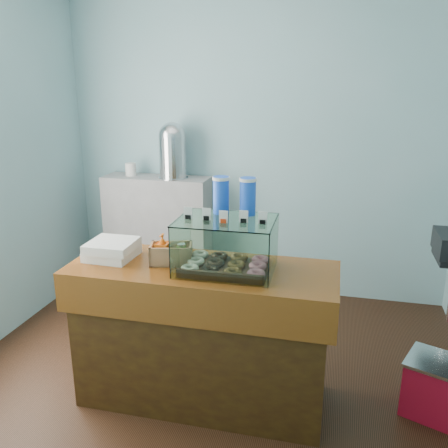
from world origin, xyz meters
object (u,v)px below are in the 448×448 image
(coffee_urn, at_px, (173,149))
(red_cooler, at_px, (441,389))
(counter, at_px, (203,334))
(display_case, at_px, (228,240))

(coffee_urn, xyz_separation_m, red_cooler, (2.16, -1.39, -1.18))
(red_cooler, bearing_deg, counter, -150.83)
(counter, distance_m, coffee_urn, 1.94)
(display_case, xyz_separation_m, red_cooler, (1.28, 0.14, -0.89))
(display_case, bearing_deg, red_cooler, 5.45)
(coffee_urn, bearing_deg, display_case, -60.20)
(counter, distance_m, display_case, 0.64)
(display_case, xyz_separation_m, coffee_urn, (-0.87, 1.53, 0.29))
(display_case, relative_size, red_cooler, 1.14)
(display_case, distance_m, red_cooler, 1.57)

